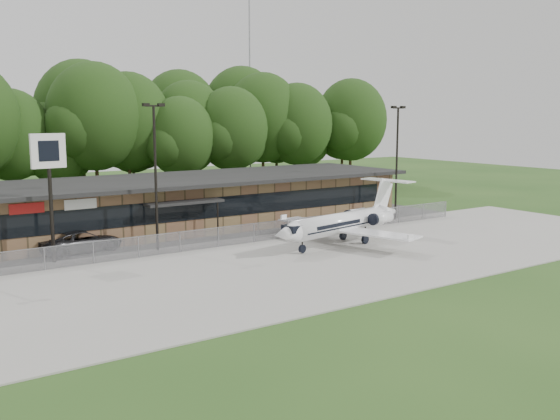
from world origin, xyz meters
TOP-DOWN VIEW (x-y plane):
  - ground at (0.00, 0.00)m, footprint 160.00×160.00m
  - apron at (0.00, 8.00)m, footprint 64.00×18.00m
  - parking_lot at (0.00, 19.50)m, footprint 50.00×9.00m
  - terminal at (-0.00, 23.94)m, footprint 41.00×11.65m
  - fence at (0.00, 15.00)m, footprint 46.00×0.04m
  - treeline at (0.00, 42.00)m, footprint 72.00×12.00m
  - radio_mast at (22.00, 48.00)m, footprint 0.20×0.20m
  - light_pole_mid at (-5.00, 16.50)m, footprint 1.55×0.30m
  - light_pole_right at (18.00, 16.50)m, footprint 1.55×0.30m
  - business_jet at (7.05, 10.70)m, footprint 13.46×12.08m
  - suv at (-9.56, 19.07)m, footprint 6.10×3.58m
  - pole_sign at (-11.99, 16.80)m, footprint 2.19×0.48m

SIDE VIEW (x-z plane):
  - ground at x=0.00m, z-range 0.00..0.00m
  - parking_lot at x=0.00m, z-range 0.00..0.06m
  - apron at x=0.00m, z-range 0.00..0.08m
  - fence at x=0.00m, z-range 0.02..1.54m
  - suv at x=-9.56m, z-range 0.00..1.59m
  - business_jet at x=7.05m, z-range -0.65..3.89m
  - terminal at x=0.00m, z-range 0.03..4.33m
  - light_pole_mid at x=-5.00m, z-range 0.86..11.09m
  - light_pole_right at x=18.00m, z-range 0.86..11.09m
  - pole_sign at x=-11.99m, z-range 2.20..10.51m
  - treeline at x=0.00m, z-range 0.00..15.00m
  - radio_mast at x=22.00m, z-range 0.00..25.00m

